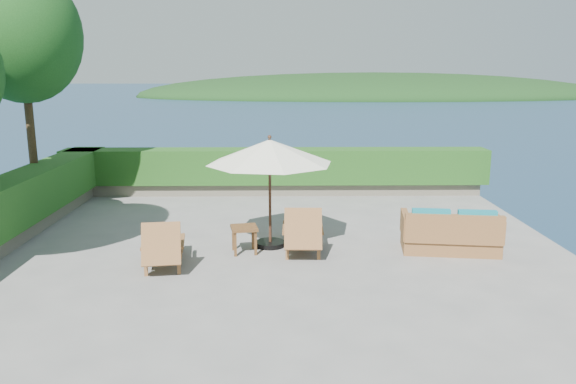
{
  "coord_description": "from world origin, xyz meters",
  "views": [
    {
      "loc": [
        0.13,
        -10.69,
        3.58
      ],
      "look_at": [
        0.3,
        0.8,
        1.1
      ],
      "focal_mm": 35.0,
      "sensor_mm": 36.0,
      "label": 1
    }
  ],
  "objects_px": {
    "lounge_right": "(303,231)",
    "lounge_left": "(164,246)",
    "side_table": "(244,231)",
    "wicker_loveseat": "(450,234)",
    "patio_umbrella": "(270,153)"
  },
  "relations": [
    {
      "from": "lounge_right",
      "to": "side_table",
      "type": "height_order",
      "value": "lounge_right"
    },
    {
      "from": "side_table",
      "to": "wicker_loveseat",
      "type": "relative_size",
      "value": 0.29
    },
    {
      "from": "lounge_right",
      "to": "side_table",
      "type": "distance_m",
      "value": 1.18
    },
    {
      "from": "patio_umbrella",
      "to": "side_table",
      "type": "xyz_separation_m",
      "value": [
        -0.51,
        -0.43,
        -1.52
      ]
    },
    {
      "from": "lounge_left",
      "to": "side_table",
      "type": "height_order",
      "value": "lounge_left"
    },
    {
      "from": "side_table",
      "to": "lounge_right",
      "type": "bearing_deg",
      "value": 2.68
    },
    {
      "from": "lounge_right",
      "to": "side_table",
      "type": "bearing_deg",
      "value": -175.8
    },
    {
      "from": "lounge_left",
      "to": "patio_umbrella",
      "type": "bearing_deg",
      "value": 23.99
    },
    {
      "from": "patio_umbrella",
      "to": "lounge_left",
      "type": "relative_size",
      "value": 1.79
    },
    {
      "from": "lounge_left",
      "to": "lounge_right",
      "type": "distance_m",
      "value": 2.76
    },
    {
      "from": "lounge_right",
      "to": "lounge_left",
      "type": "bearing_deg",
      "value": -160.64
    },
    {
      "from": "wicker_loveseat",
      "to": "side_table",
      "type": "bearing_deg",
      "value": -172.14
    },
    {
      "from": "patio_umbrella",
      "to": "lounge_right",
      "type": "height_order",
      "value": "patio_umbrella"
    },
    {
      "from": "patio_umbrella",
      "to": "lounge_left",
      "type": "distance_m",
      "value": 2.79
    },
    {
      "from": "patio_umbrella",
      "to": "side_table",
      "type": "distance_m",
      "value": 1.66
    }
  ]
}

